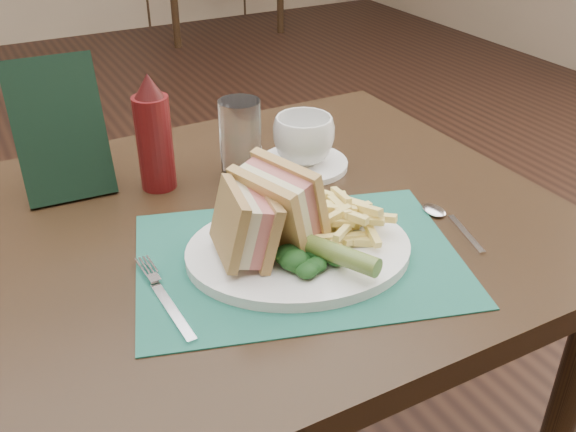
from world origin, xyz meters
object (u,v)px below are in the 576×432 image
object	(u,v)px
plate	(299,250)
saucer	(303,164)
sandwich_half_a	(229,227)
drinking_glass	(241,139)
coffee_cup	(304,140)
table_main	(258,399)
sandwich_half_b	(268,209)
ketchup_bottle	(154,132)
check_presenter	(60,130)
placemat	(298,258)

from	to	relation	value
plate	saucer	world-z (taller)	plate
sandwich_half_a	drinking_glass	distance (m)	0.27
plate	drinking_glass	xyz separation A→B (m)	(0.03, 0.25, 0.06)
saucer	coffee_cup	world-z (taller)	coffee_cup
table_main	sandwich_half_b	distance (m)	0.46
sandwich_half_a	saucer	world-z (taller)	sandwich_half_a
sandwich_half_b	ketchup_bottle	distance (m)	0.27
sandwich_half_b	drinking_glass	xyz separation A→B (m)	(0.07, 0.23, -0.01)
saucer	sandwich_half_a	bearing A→B (deg)	-136.39
sandwich_half_b	plate	bearing A→B (deg)	-40.70
plate	sandwich_half_a	xyz separation A→B (m)	(-0.09, 0.01, 0.06)
sandwich_half_b	ketchup_bottle	size ratio (longest dim) A/B	0.62
sandwich_half_a	check_presenter	size ratio (longest dim) A/B	0.46
plate	table_main	bearing A→B (deg)	112.65
sandwich_half_a	check_presenter	xyz separation A→B (m)	(-0.14, 0.32, 0.04)
placemat	ketchup_bottle	size ratio (longest dim) A/B	2.27
drinking_glass	check_presenter	size ratio (longest dim) A/B	0.60
drinking_glass	ketchup_bottle	world-z (taller)	ketchup_bottle
saucer	check_presenter	bearing A→B (deg)	165.11
placemat	drinking_glass	distance (m)	0.27
plate	coffee_cup	bearing A→B (deg)	76.11
table_main	plate	size ratio (longest dim) A/B	3.00
sandwich_half_a	drinking_glass	bearing A→B (deg)	72.06
ketchup_bottle	coffee_cup	bearing A→B (deg)	-11.48
saucer	ketchup_bottle	distance (m)	0.26
check_presenter	sandwich_half_a	bearing A→B (deg)	-63.47
plate	sandwich_half_a	size ratio (longest dim) A/B	3.04
table_main	ketchup_bottle	distance (m)	0.50
sandwich_half_b	table_main	bearing A→B (deg)	60.18
drinking_glass	placemat	bearing A→B (deg)	-97.85
placemat	coffee_cup	size ratio (longest dim) A/B	4.16
sandwich_half_b	check_presenter	distance (m)	0.37
table_main	ketchup_bottle	bearing A→B (deg)	118.94
ketchup_bottle	check_presenter	size ratio (longest dim) A/B	0.86
sandwich_half_a	ketchup_bottle	size ratio (longest dim) A/B	0.53
placemat	coffee_cup	bearing A→B (deg)	59.21
sandwich_half_b	saucer	bearing A→B (deg)	34.09
ketchup_bottle	check_presenter	distance (m)	0.14
coffee_cup	check_presenter	bearing A→B (deg)	165.11
plate	saucer	xyz separation A→B (m)	(0.14, 0.23, -0.00)
sandwich_half_b	saucer	distance (m)	0.28
plate	check_presenter	size ratio (longest dim) A/B	1.39
placemat	drinking_glass	world-z (taller)	drinking_glass
placemat	coffee_cup	world-z (taller)	coffee_cup
coffee_cup	check_presenter	world-z (taller)	check_presenter
check_presenter	saucer	bearing A→B (deg)	-11.60
plate	saucer	bearing A→B (deg)	76.11
ketchup_bottle	sandwich_half_a	bearing A→B (deg)	-88.37
table_main	ketchup_bottle	world-z (taller)	ketchup_bottle
plate	coffee_cup	xyz separation A→B (m)	(0.14, 0.23, 0.04)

